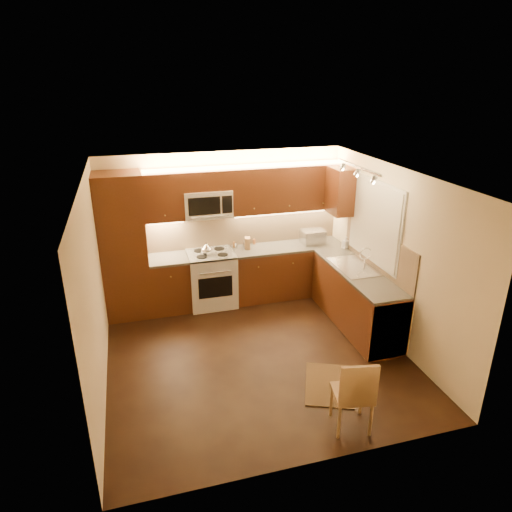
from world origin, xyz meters
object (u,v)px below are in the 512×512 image
object	(u,v)px
kettle	(206,249)
toaster_oven	(313,237)
knife_block	(248,243)
soap_bottle	(346,242)
dining_chair	(352,392)
stove	(212,279)
sink	(354,263)
microwave	(207,203)

from	to	relation	value
kettle	toaster_oven	distance (m)	1.88
toaster_oven	knife_block	distance (m)	1.16
soap_bottle	dining_chair	distance (m)	3.28
dining_chair	kettle	bearing A→B (deg)	117.99
stove	sink	size ratio (longest dim) A/B	1.07
microwave	soap_bottle	xyz separation A→B (m)	(2.24, -0.47, -0.72)
stove	knife_block	bearing A→B (deg)	7.55
toaster_oven	knife_block	world-z (taller)	toaster_oven
stove	microwave	world-z (taller)	microwave
toaster_oven	dining_chair	distance (m)	3.49
soap_bottle	dining_chair	xyz separation A→B (m)	(-1.32, -2.95, -0.55)
stove	soap_bottle	bearing A→B (deg)	-8.51
microwave	dining_chair	world-z (taller)	microwave
microwave	sink	bearing A→B (deg)	-32.21
knife_block	dining_chair	bearing A→B (deg)	-71.98
sink	dining_chair	bearing A→B (deg)	-116.56
toaster_oven	soap_bottle	distance (m)	0.58
microwave	stove	bearing A→B (deg)	-90.00
soap_bottle	microwave	bearing A→B (deg)	152.18
sink	toaster_oven	xyz separation A→B (m)	(-0.20, 1.17, 0.04)
sink	toaster_oven	bearing A→B (deg)	99.65
sink	dining_chair	world-z (taller)	sink
stove	microwave	distance (m)	1.27
stove	toaster_oven	xyz separation A→B (m)	(1.80, 0.05, 0.56)
sink	dining_chair	size ratio (longest dim) A/B	0.95
sink	dining_chair	xyz separation A→B (m)	(-1.08, -2.16, -0.52)
stove	soap_bottle	distance (m)	2.33
kettle	knife_block	size ratio (longest dim) A/B	1.05
sink	soap_bottle	bearing A→B (deg)	73.10
sink	knife_block	xyz separation A→B (m)	(-1.36, 1.21, 0.02)
stove	toaster_oven	size ratio (longest dim) A/B	2.38
stove	microwave	size ratio (longest dim) A/B	1.21
kettle	knife_block	distance (m)	0.74
kettle	knife_block	bearing A→B (deg)	23.32
sink	toaster_oven	size ratio (longest dim) A/B	2.22
kettle	dining_chair	bearing A→B (deg)	-61.14
stove	sink	xyz separation A→B (m)	(2.00, -1.12, 0.52)
microwave	dining_chair	xyz separation A→B (m)	(0.92, -3.42, -1.27)
toaster_oven	knife_block	xyz separation A→B (m)	(-1.16, 0.04, -0.02)
toaster_oven	knife_block	bearing A→B (deg)	175.66
kettle	knife_block	world-z (taller)	kettle
microwave	knife_block	size ratio (longest dim) A/B	3.92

